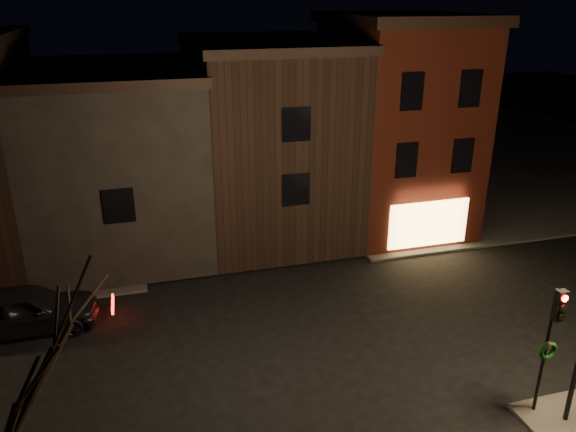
% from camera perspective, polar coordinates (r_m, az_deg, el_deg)
% --- Properties ---
extents(ground, '(120.00, 120.00, 0.00)m').
position_cam_1_polar(ground, '(20.43, 1.06, -12.50)').
color(ground, black).
rests_on(ground, ground).
extents(sidewalk_far_right, '(30.00, 30.00, 0.12)m').
position_cam_1_polar(sidewalk_far_right, '(45.39, 18.33, 6.01)').
color(sidewalk_far_right, '#2D2B28').
rests_on(sidewalk_far_right, ground).
extents(corner_building, '(6.50, 8.50, 10.50)m').
position_cam_1_polar(corner_building, '(29.35, 10.95, 9.35)').
color(corner_building, '#45150C').
rests_on(corner_building, ground).
extents(row_building_a, '(7.30, 10.30, 9.40)m').
position_cam_1_polar(row_building_a, '(28.22, -2.12, 8.06)').
color(row_building_a, black).
rests_on(row_building_a, ground).
extents(row_building_b, '(7.80, 10.30, 8.40)m').
position_cam_1_polar(row_building_b, '(27.62, -16.95, 5.74)').
color(row_building_b, black).
rests_on(row_building_b, ground).
extents(traffic_signal, '(0.58, 0.38, 4.05)m').
position_cam_1_polar(traffic_signal, '(17.32, 25.23, -10.69)').
color(traffic_signal, black).
rests_on(traffic_signal, sidewalk_near_right).
extents(parked_car_a, '(5.04, 2.03, 1.72)m').
position_cam_1_polar(parked_car_a, '(22.62, -25.14, -8.59)').
color(parked_car_a, black).
rests_on(parked_car_a, ground).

